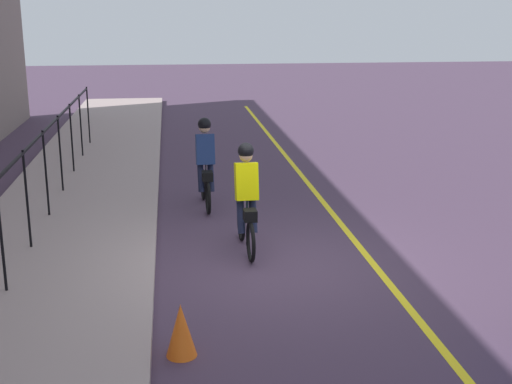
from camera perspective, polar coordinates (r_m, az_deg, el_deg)
ground_plane at (r=10.72m, az=1.33°, el=-6.24°), size 80.00×80.00×0.00m
lane_line_centre at (r=11.06m, az=9.60°, el=-5.76°), size 36.00×0.12×0.01m
sidewalk at (r=10.76m, az=-16.99°, el=-6.42°), size 40.00×3.20×0.15m
iron_fence at (r=11.41m, az=-18.64°, el=1.26°), size 17.96×0.04×1.60m
cyclist_lead at (r=13.63m, az=-4.23°, el=2.37°), size 1.71×0.37×1.83m
cyclist_follow at (r=11.08m, az=-0.81°, el=-0.56°), size 1.71×0.37×1.83m
traffic_cone_near at (r=8.06m, az=-6.25°, el=-11.33°), size 0.36×0.36×0.64m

